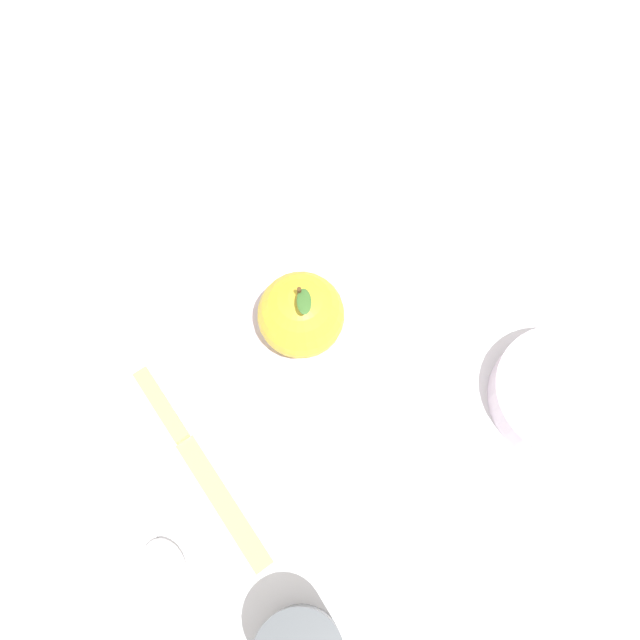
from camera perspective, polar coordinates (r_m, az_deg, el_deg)
name	(u,v)px	position (r m, az deg, el deg)	size (l,w,h in m)	color
ground_plane	(311,356)	(0.62, -0.75, -3.16)	(2.40, 2.40, 0.00)	silver
dinner_plate	(320,325)	(0.62, 0.00, -0.40)	(0.26, 0.26, 0.01)	silver
apple	(304,314)	(0.58, -1.46, 0.54)	(0.08, 0.08, 0.09)	gold
side_bowl	(561,394)	(0.63, 20.37, -6.08)	(0.12, 0.12, 0.03)	silver
knife	(188,447)	(0.60, -11.55, -10.83)	(0.21, 0.06, 0.01)	#D8B766
spoon	(156,548)	(0.60, -14.23, -18.87)	(0.16, 0.05, 0.01)	silver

